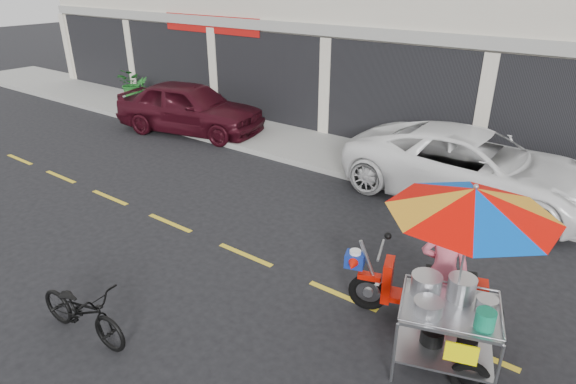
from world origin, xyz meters
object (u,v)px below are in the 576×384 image
Objects in this scene: maroon_sedan at (190,107)px; near_bicycle at (82,310)px; white_pickup at (473,167)px; food_vendor_rig at (456,245)px.

near_bicycle is at bearing -154.82° from maroon_sedan.
near_bicycle is (-2.82, -7.57, -0.33)m from white_pickup.
maroon_sedan reaches higher than near_bicycle.
food_vendor_rig is at bearing -61.43° from near_bicycle.
white_pickup is 1.88× the size of food_vendor_rig.
food_vendor_rig reaches higher than near_bicycle.
food_vendor_rig reaches higher than white_pickup.
near_bicycle is (5.68, -7.30, -0.36)m from maroon_sedan.
white_pickup is (8.50, 0.27, -0.03)m from maroon_sedan.
maroon_sedan is at bearing 32.48° from near_bicycle.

